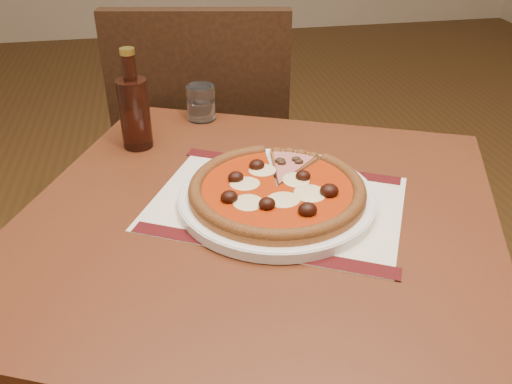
# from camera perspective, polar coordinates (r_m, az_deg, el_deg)

# --- Properties ---
(table) EXTENTS (1.05, 1.05, 0.75)m
(table) POSITION_cam_1_polar(r_m,az_deg,el_deg) (0.99, 0.22, -7.13)
(table) COLOR #602D16
(table) RESTS_ON ground
(chair_far) EXTENTS (0.53, 0.53, 0.97)m
(chair_far) POSITION_cam_1_polar(r_m,az_deg,el_deg) (1.59, -5.27, 4.76)
(chair_far) COLOR black
(chair_far) RESTS_ON ground
(placemat) EXTENTS (0.52, 0.47, 0.00)m
(placemat) POSITION_cam_1_polar(r_m,az_deg,el_deg) (0.95, 2.19, -1.17)
(placemat) COLOR beige
(placemat) RESTS_ON table
(plate) EXTENTS (0.34, 0.34, 0.02)m
(plate) POSITION_cam_1_polar(r_m,az_deg,el_deg) (0.95, 2.21, -0.66)
(plate) COLOR white
(plate) RESTS_ON placemat
(pizza) EXTENTS (0.31, 0.31, 0.04)m
(pizza) POSITION_cam_1_polar(r_m,az_deg,el_deg) (0.94, 2.22, 0.36)
(pizza) COLOR #9B5725
(pizza) RESTS_ON plate
(ham_slice) EXTENTS (0.10, 0.14, 0.02)m
(ham_slice) POSITION_cam_1_polar(r_m,az_deg,el_deg) (1.02, 4.35, 2.82)
(ham_slice) COLOR #9B5725
(ham_slice) RESTS_ON plate
(water_glass) EXTENTS (0.07, 0.07, 0.08)m
(water_glass) POSITION_cam_1_polar(r_m,az_deg,el_deg) (1.27, -5.82, 9.34)
(water_glass) COLOR white
(water_glass) RESTS_ON table
(bottle) EXTENTS (0.06, 0.06, 0.21)m
(bottle) POSITION_cam_1_polar(r_m,az_deg,el_deg) (1.14, -12.68, 8.43)
(bottle) COLOR #33140C
(bottle) RESTS_ON table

